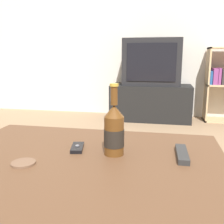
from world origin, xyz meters
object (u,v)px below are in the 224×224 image
Objects in this scene: cell_phone at (77,148)px; television at (152,62)px; bookshelf at (223,82)px; remote_control at (182,154)px; beer_bottle at (114,131)px; tv_stand at (151,102)px.

television is at bearing 74.08° from cell_phone.
cell_phone is at bearing -112.09° from bookshelf.
remote_control is (0.41, 0.00, 0.00)m from cell_phone.
beer_bottle is at bearing -175.49° from remote_control.
bookshelf reaches higher than tv_stand.
beer_bottle is 0.27m from remote_control.
remote_control is at bearing 5.81° from beer_bottle.
tv_stand is 9.20× the size of cell_phone.
bookshelf is 3.55× the size of beer_bottle.
bookshelf is 5.48× the size of remote_control.
tv_stand is 6.03× the size of remote_control.
television is 2.60m from cell_phone.
beer_bottle is (-0.01, -2.61, 0.34)m from tv_stand.
television is at bearing -173.52° from bookshelf.
beer_bottle reaches higher than tv_stand.
television is 2.76× the size of beer_bottle.
television reaches higher than tv_stand.
cell_phone is at bearing -93.68° from television.
remote_control is at bearing -104.19° from bookshelf.
cell_phone is 0.41m from remote_control.
bookshelf is (0.92, 0.10, 0.28)m from tv_stand.
cell_phone is (-0.16, 0.02, -0.09)m from beer_bottle.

